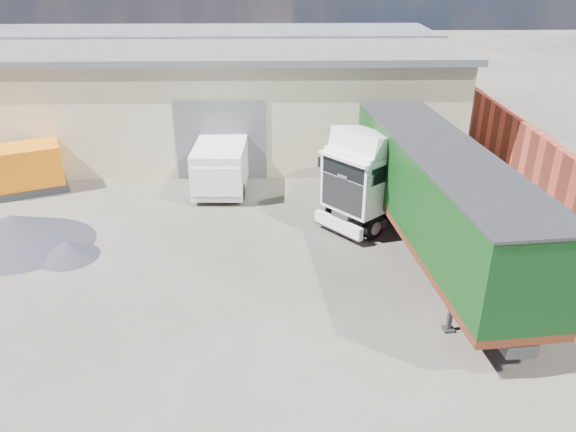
{
  "coord_description": "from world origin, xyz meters",
  "views": [
    {
      "loc": [
        0.42,
        -13.88,
        9.52
      ],
      "look_at": [
        0.8,
        3.0,
        1.41
      ],
      "focal_mm": 35.0,
      "sensor_mm": 36.0,
      "label": 1
    }
  ],
  "objects_px": {
    "tractor_unit": "(374,183)",
    "panel_van": "(222,163)",
    "box_trailer": "(438,194)",
    "orange_skip": "(25,172)"
  },
  "relations": [
    {
      "from": "tractor_unit",
      "to": "box_trailer",
      "type": "distance_m",
      "value": 3.38
    },
    {
      "from": "box_trailer",
      "to": "orange_skip",
      "type": "relative_size",
      "value": 3.26
    },
    {
      "from": "tractor_unit",
      "to": "panel_van",
      "type": "bearing_deg",
      "value": -163.09
    },
    {
      "from": "orange_skip",
      "to": "tractor_unit",
      "type": "bearing_deg",
      "value": -37.93
    },
    {
      "from": "panel_van",
      "to": "orange_skip",
      "type": "relative_size",
      "value": 1.4
    },
    {
      "from": "box_trailer",
      "to": "panel_van",
      "type": "distance_m",
      "value": 10.12
    },
    {
      "from": "tractor_unit",
      "to": "panel_van",
      "type": "xyz_separation_m",
      "value": [
        -5.95,
        3.75,
        -0.53
      ]
    },
    {
      "from": "tractor_unit",
      "to": "orange_skip",
      "type": "xyz_separation_m",
      "value": [
        -14.36,
        3.41,
        -0.75
      ]
    },
    {
      "from": "tractor_unit",
      "to": "orange_skip",
      "type": "bearing_deg",
      "value": -144.24
    },
    {
      "from": "box_trailer",
      "to": "panel_van",
      "type": "bearing_deg",
      "value": 132.68
    }
  ]
}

